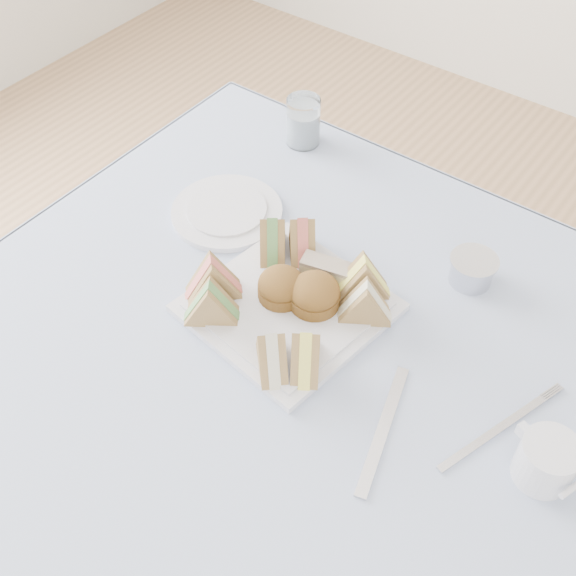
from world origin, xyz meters
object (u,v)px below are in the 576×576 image
Objects in this scene: serving_plate at (288,308)px; creamer_jug at (546,461)px; water_glass at (303,121)px; table at (279,479)px.

serving_plate is 3.52× the size of creamer_jug.
table is at bearing -58.38° from water_glass.
table is at bearing -56.96° from serving_plate.
water_glass is at bearing 130.71° from serving_plate.
table is 0.39m from serving_plate.
creamer_jug reaches higher than serving_plate.
creamer_jug is (0.38, 0.05, 0.41)m from table.
water_glass is 0.75m from creamer_jug.
creamer_jug is (0.42, -0.03, 0.03)m from serving_plate.
serving_plate is 0.43m from water_glass.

